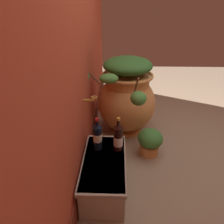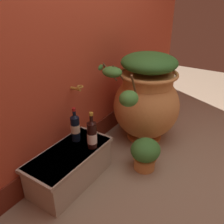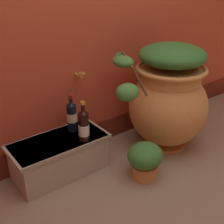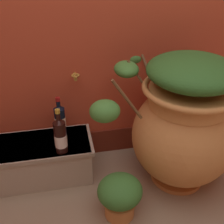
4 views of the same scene
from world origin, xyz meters
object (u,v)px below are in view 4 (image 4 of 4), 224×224
object	(u,v)px
terracotta_urn	(182,123)
wine_bottle_middle	(60,120)
wine_bottle_left	(60,135)
potted_shrub	(120,195)

from	to	relation	value
terracotta_urn	wine_bottle_middle	size ratio (longest dim) A/B	3.18
wine_bottle_left	terracotta_urn	bearing A→B (deg)	-6.19
wine_bottle_left	potted_shrub	size ratio (longest dim) A/B	1.08
terracotta_urn	wine_bottle_left	distance (m)	0.80
terracotta_urn	potted_shrub	distance (m)	0.62
terracotta_urn	wine_bottle_left	world-z (taller)	terracotta_urn
wine_bottle_left	wine_bottle_middle	bearing A→B (deg)	88.31
terracotta_urn	wine_bottle_middle	distance (m)	0.83
potted_shrub	wine_bottle_left	bearing A→B (deg)	133.79
wine_bottle_left	potted_shrub	world-z (taller)	wine_bottle_left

